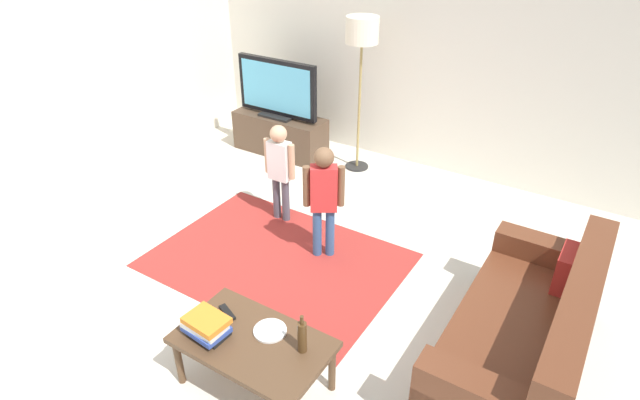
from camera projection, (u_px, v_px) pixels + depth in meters
ground at (281, 298)px, 4.33m from camera, size 7.80×7.80×0.00m
wall_back at (435, 54)px, 5.83m from camera, size 6.00×0.12×2.70m
wall_left at (24, 80)px, 5.03m from camera, size 0.12×6.00×2.70m
area_rug at (277, 260)px, 4.78m from camera, size 2.20×1.60×0.01m
tv_stand at (280, 135)px, 6.66m from camera, size 1.20×0.44×0.50m
tv at (277, 89)px, 6.33m from camera, size 1.10×0.28×0.71m
couch at (529, 340)px, 3.54m from camera, size 0.80×1.80×0.86m
floor_lamp at (362, 39)px, 5.63m from camera, size 0.36×0.36×1.78m
child_near_tv at (280, 165)px, 5.09m from camera, size 0.34×0.17×1.02m
child_center at (324, 193)px, 4.54m from camera, size 0.32×0.23×1.08m
coffee_table at (253, 345)px, 3.39m from camera, size 1.00×0.60×0.42m
book_stack at (206, 326)px, 3.36m from camera, size 0.30×0.23×0.15m
bottle at (302, 336)px, 3.23m from camera, size 0.06×0.06×0.28m
tv_remote at (227, 312)px, 3.57m from camera, size 0.18×0.11×0.02m
plate at (270, 331)px, 3.42m from camera, size 0.22×0.22×0.02m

